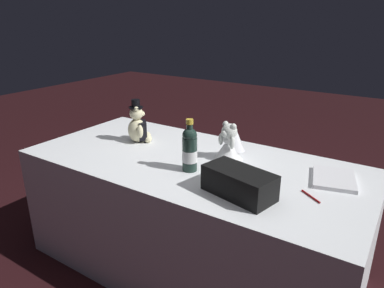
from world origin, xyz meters
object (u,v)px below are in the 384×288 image
at_px(teddy_bear_bride, 231,143).
at_px(teddy_bear_groom, 139,126).
at_px(signing_pen, 311,197).
at_px(gift_case_black, 239,183).
at_px(guestbook, 334,179).
at_px(champagne_bottle, 190,149).

bearing_deg(teddy_bear_bride, teddy_bear_groom, 6.11).
bearing_deg(signing_pen, gift_case_black, 28.14).
relative_size(teddy_bear_bride, gift_case_black, 0.61).
xyz_separation_m(teddy_bear_groom, teddy_bear_bride, (-0.64, -0.07, -0.01)).
bearing_deg(teddy_bear_bride, gift_case_black, 122.12).
distance_m(teddy_bear_bride, guestbook, 0.59).
bearing_deg(gift_case_black, teddy_bear_groom, -19.58).
xyz_separation_m(teddy_bear_groom, champagne_bottle, (-0.54, 0.20, 0.02)).
xyz_separation_m(champagne_bottle, signing_pen, (-0.64, -0.05, -0.12)).
distance_m(teddy_bear_bride, signing_pen, 0.59).
bearing_deg(gift_case_black, champagne_bottle, -17.65).
xyz_separation_m(teddy_bear_bride, gift_case_black, (-0.24, 0.38, -0.03)).
height_order(teddy_bear_bride, gift_case_black, teddy_bear_bride).
relative_size(champagne_bottle, guestbook, 1.10).
bearing_deg(signing_pen, teddy_bear_bride, -22.73).
relative_size(champagne_bottle, gift_case_black, 0.79).
height_order(teddy_bear_groom, champagne_bottle, champagne_bottle).
distance_m(gift_case_black, guestbook, 0.53).
bearing_deg(champagne_bottle, signing_pen, -175.70).
bearing_deg(champagne_bottle, teddy_bear_groom, -20.79).
bearing_deg(teddy_bear_groom, gift_case_black, 160.42).
xyz_separation_m(champagne_bottle, gift_case_black, (-0.35, 0.11, -0.06)).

